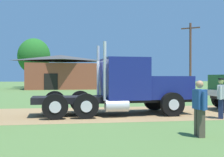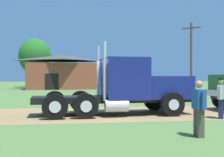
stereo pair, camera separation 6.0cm
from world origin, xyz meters
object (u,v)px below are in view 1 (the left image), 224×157
at_px(visitor_standing_near, 221,96).
at_px(visitor_by_barrel, 200,106).
at_px(utility_pole_near, 190,55).
at_px(shed_building, 61,73).
at_px(truck_foreground_white, 130,87).

bearing_deg(visitor_standing_near, visitor_by_barrel, -127.37).
bearing_deg(visitor_standing_near, utility_pole_near, 69.09).
bearing_deg(shed_building, truck_foreground_white, -82.71).
height_order(visitor_standing_near, visitor_by_barrel, visitor_standing_near).
relative_size(visitor_standing_near, utility_pole_near, 0.21).
distance_m(truck_foreground_white, visitor_standing_near, 3.99).
distance_m(visitor_by_barrel, utility_pole_near, 27.06).
bearing_deg(visitor_standing_near, shed_building, 102.74).
bearing_deg(visitor_by_barrel, utility_pole_near, 66.55).
bearing_deg(visitor_by_barrel, shed_building, 97.55).
distance_m(shed_building, utility_pole_near, 18.79).
bearing_deg(visitor_by_barrel, visitor_standing_near, 52.63).
height_order(visitor_by_barrel, utility_pole_near, utility_pole_near).
height_order(visitor_by_barrel, shed_building, shed_building).
xyz_separation_m(visitor_standing_near, shed_building, (-7.22, 31.94, 1.47)).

